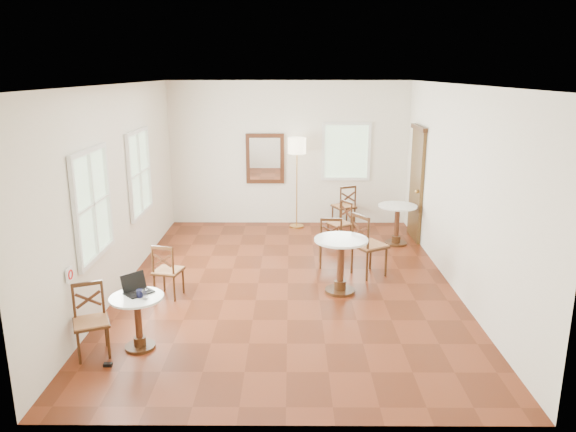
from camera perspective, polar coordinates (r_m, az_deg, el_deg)
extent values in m
plane|color=#632611|center=(8.49, -0.01, -7.06)|extent=(7.00, 7.00, 0.00)
cube|color=white|center=(11.50, 0.09, 6.54)|extent=(5.00, 0.02, 3.00)
cube|color=white|center=(4.68, -0.26, -6.11)|extent=(5.00, 0.02, 3.00)
cube|color=white|center=(8.44, -17.26, 2.78)|extent=(0.02, 7.00, 3.00)
cube|color=white|center=(8.42, 17.29, 2.74)|extent=(0.02, 7.00, 3.00)
cube|color=white|center=(7.87, -0.01, 13.62)|extent=(5.00, 7.00, 0.02)
cube|color=#523817|center=(10.76, 13.29, 3.13)|extent=(0.06, 0.90, 2.10)
cube|color=#3E230F|center=(10.60, 13.54, 8.96)|extent=(0.08, 1.02, 0.08)
sphere|color=#BF8C3F|center=(10.46, 13.34, 2.50)|extent=(0.07, 0.07, 0.07)
cube|color=#4A2413|center=(11.48, -2.42, 6.02)|extent=(0.80, 0.05, 1.05)
cube|color=white|center=(11.45, -2.43, 5.99)|extent=(0.64, 0.02, 0.88)
cube|color=white|center=(6.68, -21.94, -5.71)|extent=(0.02, 0.16, 0.16)
torus|color=red|center=(6.67, -21.82, -5.72)|extent=(0.02, 0.12, 0.12)
cube|color=white|center=(7.31, -19.81, 1.15)|extent=(0.06, 1.22, 1.42)
cube|color=white|center=(9.36, -15.32, 4.38)|extent=(0.06, 1.22, 1.42)
cube|color=white|center=(11.52, 6.11, 6.72)|extent=(1.02, 0.06, 1.22)
cylinder|color=#3E230F|center=(6.87, -15.21, -13.05)|extent=(0.36, 0.36, 0.04)
cylinder|color=#3E230F|center=(6.84, -15.25, -12.52)|extent=(0.14, 0.14, 0.11)
cylinder|color=#4A2413|center=(6.72, -15.41, -10.50)|extent=(0.08, 0.08, 0.53)
cylinder|color=#3E230F|center=(6.62, -15.56, -8.55)|extent=(0.12, 0.12, 0.05)
cylinder|color=white|center=(6.61, -15.58, -8.23)|extent=(0.62, 0.62, 0.03)
cylinder|color=#3E230F|center=(8.21, 5.45, -7.77)|extent=(0.45, 0.45, 0.04)
cylinder|color=#3E230F|center=(8.17, 5.47, -7.19)|extent=(0.18, 0.18, 0.13)
cylinder|color=#4A2413|center=(8.05, 5.53, -4.97)|extent=(0.10, 0.10, 0.67)
cylinder|color=#3E230F|center=(7.95, 5.58, -2.84)|extent=(0.16, 0.16, 0.07)
cylinder|color=white|center=(7.93, 5.59, -2.50)|extent=(0.78, 0.78, 0.03)
cylinder|color=#3E230F|center=(10.54, 11.22, -2.79)|extent=(0.41, 0.41, 0.04)
cylinder|color=#3E230F|center=(10.52, 11.25, -2.37)|extent=(0.16, 0.16, 0.12)
cylinder|color=#4A2413|center=(10.43, 11.33, -0.75)|extent=(0.09, 0.09, 0.62)
cylinder|color=#3E230F|center=(10.36, 11.41, 0.78)|extent=(0.14, 0.14, 0.06)
cylinder|color=white|center=(10.35, 11.43, 1.03)|extent=(0.72, 0.72, 0.03)
cylinder|color=#3E230F|center=(8.21, -10.92, -6.70)|extent=(0.03, 0.03, 0.38)
cylinder|color=#3E230F|center=(7.95, -11.83, -7.47)|extent=(0.03, 0.03, 0.38)
cylinder|color=#3E230F|center=(8.34, -12.86, -6.47)|extent=(0.03, 0.03, 0.38)
cylinder|color=#3E230F|center=(8.08, -13.81, -7.22)|extent=(0.03, 0.03, 0.38)
cube|color=#3E230F|center=(8.07, -12.43, -5.67)|extent=(0.45, 0.45, 0.03)
cube|color=#A56C42|center=(8.07, -12.44, -5.59)|extent=(0.43, 0.43, 0.03)
cylinder|color=#3E230F|center=(7.81, -11.98, -4.73)|extent=(0.03, 0.03, 0.43)
cylinder|color=#3E230F|center=(7.94, -13.99, -4.52)|extent=(0.03, 0.03, 0.43)
cube|color=#3E230F|center=(7.81, -13.08, -3.27)|extent=(0.32, 0.10, 0.04)
cube|color=#4A2413|center=(7.87, -13.00, -4.56)|extent=(0.27, 0.08, 0.19)
cube|color=#4A2413|center=(7.87, -13.00, -4.56)|extent=(0.27, 0.08, 0.19)
cylinder|color=#3E230F|center=(6.65, -21.06, -12.78)|extent=(0.03, 0.03, 0.40)
cylinder|color=#3E230F|center=(6.94, -21.20, -11.61)|extent=(0.03, 0.03, 0.40)
cylinder|color=#3E230F|center=(6.66, -18.28, -12.48)|extent=(0.03, 0.03, 0.40)
cylinder|color=#3E230F|center=(6.95, -18.54, -11.32)|extent=(0.03, 0.03, 0.40)
cube|color=#3E230F|center=(6.71, -19.92, -10.49)|extent=(0.51, 0.51, 0.03)
cube|color=#A56C42|center=(6.71, -19.93, -10.39)|extent=(0.49, 0.49, 0.04)
cylinder|color=#3E230F|center=(6.77, -21.53, -8.42)|extent=(0.03, 0.03, 0.44)
cylinder|color=#3E230F|center=(6.78, -18.83, -8.14)|extent=(0.03, 0.03, 0.44)
cube|color=#3E230F|center=(6.70, -20.33, -6.68)|extent=(0.32, 0.16, 0.04)
cube|color=#4A2413|center=(6.77, -20.19, -8.21)|extent=(0.27, 0.13, 0.19)
cube|color=#4A2413|center=(6.77, -20.19, -8.21)|extent=(0.27, 0.13, 0.19)
cylinder|color=#3E230F|center=(9.37, 5.38, -3.65)|extent=(0.03, 0.03, 0.41)
cylinder|color=#3E230F|center=(9.06, 5.51, -4.31)|extent=(0.03, 0.03, 0.41)
cylinder|color=#3E230F|center=(9.35, 3.37, -3.64)|extent=(0.03, 0.03, 0.41)
cylinder|color=#3E230F|center=(9.04, 3.43, -4.30)|extent=(0.03, 0.03, 0.41)
cube|color=#3E230F|center=(9.14, 4.45, -2.72)|extent=(0.41, 0.41, 0.03)
cube|color=#A56C42|center=(9.13, 4.45, -2.64)|extent=(0.39, 0.39, 0.04)
cylinder|color=#3E230F|center=(8.93, 5.58, -1.68)|extent=(0.03, 0.03, 0.46)
cylinder|color=#3E230F|center=(8.91, 3.47, -1.67)|extent=(0.03, 0.03, 0.46)
cube|color=#3E230F|center=(8.86, 4.55, -0.38)|extent=(0.35, 0.04, 0.05)
cube|color=#4A2413|center=(8.91, 4.53, -1.62)|extent=(0.30, 0.03, 0.20)
cube|color=#4A2413|center=(8.91, 4.53, -1.62)|extent=(0.30, 0.03, 0.20)
cylinder|color=#3E230F|center=(8.83, 10.22, -4.75)|extent=(0.04, 0.04, 0.48)
cylinder|color=#3E230F|center=(8.60, 8.27, -5.22)|extent=(0.04, 0.04, 0.48)
cylinder|color=#3E230F|center=(9.11, 8.64, -4.07)|extent=(0.04, 0.04, 0.48)
cylinder|color=#3E230F|center=(8.88, 6.71, -4.51)|extent=(0.04, 0.04, 0.48)
cube|color=#3E230F|center=(8.77, 8.52, -3.11)|extent=(0.65, 0.65, 0.03)
cube|color=#A56C42|center=(8.77, 8.53, -3.02)|extent=(0.62, 0.62, 0.04)
cylinder|color=#3E230F|center=(8.43, 8.40, -1.98)|extent=(0.04, 0.04, 0.53)
cylinder|color=#3E230F|center=(8.72, 6.81, -1.36)|extent=(0.04, 0.04, 0.53)
cube|color=#3E230F|center=(8.51, 7.65, -0.08)|extent=(0.24, 0.37, 0.05)
cube|color=#4A2413|center=(8.57, 7.59, -1.60)|extent=(0.20, 0.31, 0.24)
cube|color=#4A2413|center=(8.57, 7.59, -1.60)|extent=(0.20, 0.31, 0.24)
cylinder|color=#3E230F|center=(11.72, 6.17, 0.20)|extent=(0.03, 0.03, 0.43)
cylinder|color=#3E230F|center=(11.44, 6.99, -0.20)|extent=(0.03, 0.03, 0.43)
cylinder|color=#3E230F|center=(11.57, 4.68, 0.04)|extent=(0.03, 0.03, 0.43)
cylinder|color=#3E230F|center=(11.28, 5.48, -0.38)|extent=(0.03, 0.03, 0.43)
cube|color=#3E230F|center=(11.44, 5.86, 0.97)|extent=(0.55, 0.55, 0.03)
cube|color=#A56C42|center=(11.44, 5.86, 1.04)|extent=(0.52, 0.52, 0.04)
cylinder|color=#3E230F|center=(11.33, 7.06, 2.00)|extent=(0.03, 0.03, 0.47)
cylinder|color=#3E230F|center=(11.16, 5.53, 1.86)|extent=(0.03, 0.03, 0.47)
cube|color=#3E230F|center=(11.20, 6.33, 3.02)|extent=(0.35, 0.17, 0.05)
cube|color=#4A2413|center=(11.24, 6.30, 1.98)|extent=(0.29, 0.14, 0.21)
cube|color=#4A2413|center=(11.24, 6.30, 1.98)|extent=(0.29, 0.14, 0.21)
cylinder|color=#3E230F|center=(10.37, 4.19, -1.83)|extent=(0.03, 0.03, 0.39)
cylinder|color=#3E230F|center=(10.55, 5.57, -1.58)|extent=(0.03, 0.03, 0.39)
cylinder|color=#3E230F|center=(10.13, 5.20, -2.26)|extent=(0.03, 0.03, 0.39)
cylinder|color=#3E230F|center=(10.31, 6.59, -1.99)|extent=(0.03, 0.03, 0.39)
cube|color=#3E230F|center=(10.28, 5.41, -0.86)|extent=(0.52, 0.52, 0.03)
cube|color=#A56C42|center=(10.28, 5.42, -0.79)|extent=(0.50, 0.50, 0.03)
cylinder|color=#3E230F|center=(10.44, 5.63, 0.58)|extent=(0.03, 0.03, 0.43)
cylinder|color=#3E230F|center=(10.20, 6.66, 0.20)|extent=(0.03, 0.03, 0.43)
cube|color=#3E230F|center=(10.27, 6.17, 1.46)|extent=(0.20, 0.30, 0.04)
cube|color=#4A2413|center=(10.32, 6.14, 0.44)|extent=(0.16, 0.25, 0.19)
cube|color=#4A2413|center=(10.32, 6.14, 0.44)|extent=(0.16, 0.25, 0.19)
cylinder|color=#BF8C3F|center=(11.47, 0.91, -1.07)|extent=(0.30, 0.30, 0.03)
cylinder|color=#BF8C3F|center=(11.26, 0.93, 3.05)|extent=(0.03, 0.03, 1.72)
cylinder|color=beige|center=(11.12, 0.95, 7.38)|extent=(0.36, 0.36, 0.32)
cube|color=black|center=(6.68, -15.35, -7.73)|extent=(0.37, 0.37, 0.02)
cube|color=black|center=(6.68, -15.36, -7.65)|extent=(0.27, 0.27, 0.00)
cube|color=black|center=(6.73, -15.89, -6.63)|extent=(0.26, 0.26, 0.21)
cube|color=silver|center=(6.73, -15.89, -6.63)|extent=(0.22, 0.22, 0.17)
ellipsoid|color=black|center=(6.66, -15.59, -7.75)|extent=(0.11, 0.08, 0.04)
cylinder|color=black|center=(6.56, -15.26, -7.82)|extent=(0.08, 0.08, 0.09)
torus|color=black|center=(6.55, -14.88, -7.84)|extent=(0.06, 0.01, 0.06)
cylinder|color=white|center=(6.48, -14.75, -7.95)|extent=(0.07, 0.07, 0.11)
cube|color=black|center=(6.59, -18.36, -14.56)|extent=(0.09, 0.06, 0.04)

